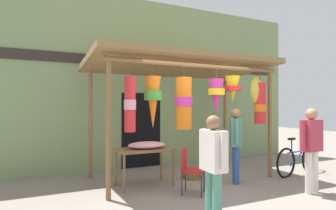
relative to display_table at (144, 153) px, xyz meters
The scene contains 11 objects.
ground_plane 1.31m from the display_table, 29.40° to the right, with size 30.00×30.00×0.00m, color gray.
shop_facade 2.66m from the display_table, 62.71° to the left, with size 9.40×0.29×4.55m.
market_stall_canopy 1.91m from the display_table, ahead, with size 4.29×2.19×2.75m.
display_table is the anchor object (origin of this frame).
flower_heap_on_table 0.18m from the display_table, 11.46° to the left, with size 0.80×0.56×0.14m.
folding_chair 1.04m from the display_table, 55.79° to the right, with size 0.56×0.56×0.84m.
wicker_basket_by_table 1.32m from the display_table, ahead, with size 0.41×0.41×0.21m, color brown.
parked_bicycle 3.79m from the display_table, 10.28° to the right, with size 1.74×0.45×0.92m.
vendor_in_orange 2.25m from the display_table, 85.83° to the right, with size 0.23×0.59×1.51m.
customer_foreground 3.25m from the display_table, 34.18° to the right, with size 0.59×0.25×1.60m.
shopper_by_bananas 1.97m from the display_table, 19.15° to the right, with size 0.40×0.51×1.60m.
Camera 1 is at (-3.08, -4.94, 1.63)m, focal length 30.40 mm.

